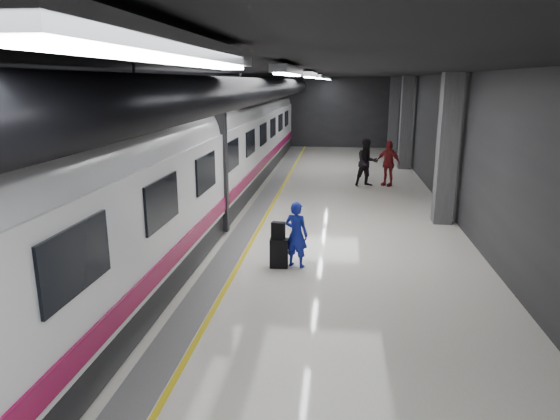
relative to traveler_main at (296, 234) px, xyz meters
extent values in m
plane|color=silver|center=(-0.41, 2.30, -0.78)|extent=(40.00, 40.00, 0.00)
cube|color=black|center=(-0.41, 2.30, 3.72)|extent=(10.00, 40.00, 0.02)
cube|color=#28282B|center=(-0.41, 22.30, 1.47)|extent=(10.00, 0.02, 4.50)
cube|color=#28282B|center=(-5.41, 2.30, 1.47)|extent=(0.02, 40.00, 4.50)
cube|color=#28282B|center=(4.59, 2.30, 1.47)|extent=(0.02, 40.00, 4.50)
cube|color=slate|center=(-1.76, 2.30, -0.78)|extent=(0.65, 39.80, 0.01)
cube|color=gold|center=(-1.36, 2.30, -0.78)|extent=(0.10, 39.80, 0.01)
cylinder|color=black|center=(-1.71, 2.30, 3.17)|extent=(0.80, 38.00, 0.80)
cube|color=silver|center=(0.19, -8.70, 3.62)|extent=(0.22, 2.60, 0.10)
cube|color=silver|center=(0.19, -3.70, 3.62)|extent=(0.22, 2.60, 0.10)
cube|color=silver|center=(0.19, 1.30, 3.62)|extent=(0.22, 2.60, 0.10)
cube|color=silver|center=(0.19, 6.30, 3.62)|extent=(0.22, 2.60, 0.10)
cube|color=silver|center=(0.19, 11.30, 3.62)|extent=(0.22, 2.60, 0.10)
cube|color=silver|center=(0.19, 16.30, 3.62)|extent=(0.22, 2.60, 0.10)
cube|color=silver|center=(0.19, 20.30, 3.62)|extent=(0.22, 2.60, 0.10)
cube|color=#515154|center=(4.14, 4.30, 1.47)|extent=(0.55, 0.55, 4.50)
cube|color=#515154|center=(4.14, 14.30, 1.47)|extent=(0.55, 0.55, 4.50)
cube|color=#515154|center=(4.14, 20.30, 1.47)|extent=(0.55, 0.55, 4.50)
cube|color=black|center=(-3.66, 2.30, -0.43)|extent=(2.80, 38.00, 0.60)
cube|color=white|center=(-3.66, 2.30, 0.97)|extent=(2.90, 38.00, 2.20)
cylinder|color=white|center=(-3.66, 2.30, 1.92)|extent=(2.80, 38.00, 2.80)
cube|color=maroon|center=(-2.19, 2.30, 0.17)|extent=(0.04, 38.00, 0.35)
cube|color=black|center=(-3.66, 2.30, 1.22)|extent=(3.05, 0.25, 3.80)
cube|color=black|center=(-2.19, -5.70, 1.37)|extent=(0.05, 1.60, 0.85)
cube|color=black|center=(-2.19, -2.70, 1.37)|extent=(0.05, 1.60, 0.85)
cube|color=black|center=(-2.19, 0.30, 1.37)|extent=(0.05, 1.60, 0.85)
cube|color=black|center=(-2.19, 3.30, 1.37)|extent=(0.05, 1.60, 0.85)
cube|color=black|center=(-2.19, 6.30, 1.37)|extent=(0.05, 1.60, 0.85)
cube|color=black|center=(-2.19, 9.30, 1.37)|extent=(0.05, 1.60, 0.85)
cube|color=black|center=(-2.19, 12.30, 1.37)|extent=(0.05, 1.60, 0.85)
cube|color=black|center=(-2.19, 15.30, 1.37)|extent=(0.05, 1.60, 0.85)
cube|color=black|center=(-2.19, 18.30, 1.37)|extent=(0.05, 1.60, 0.85)
imported|color=#1924C1|center=(0.00, 0.00, 0.00)|extent=(0.67, 0.56, 1.57)
cube|color=black|center=(-0.40, -0.11, -0.44)|extent=(0.44, 0.29, 0.69)
cube|color=black|center=(-0.41, -0.10, 0.11)|extent=(0.33, 0.22, 0.41)
imported|color=black|center=(2.08, 9.67, 0.20)|extent=(1.15, 1.02, 1.96)
imported|color=maroon|center=(2.96, 9.85, 0.16)|extent=(1.18, 0.98, 1.89)
cube|color=black|center=(2.26, 17.36, -0.55)|extent=(0.33, 0.22, 0.47)
camera|label=1|loc=(0.95, -11.07, 3.46)|focal=32.00mm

